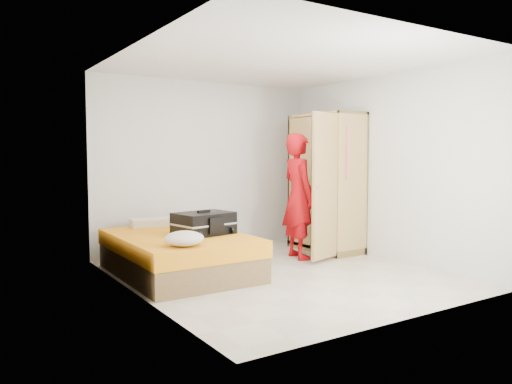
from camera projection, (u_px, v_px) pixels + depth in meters
room at (281, 169)px, 6.08m from camera, size 4.00×4.02×2.60m
bed at (179, 254)px, 6.16m from camera, size 1.42×2.02×0.50m
wardrobe at (326, 186)px, 7.59m from camera, size 1.15×1.35×2.10m
person at (298, 196)px, 7.10m from camera, size 0.52×0.71×1.78m
suitcase at (204, 223)px, 6.13m from camera, size 0.77×0.62×0.30m
round_cushion at (184, 239)px, 5.34m from camera, size 0.42×0.42×0.16m
pillow at (153, 222)px, 6.85m from camera, size 0.62×0.38×0.11m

